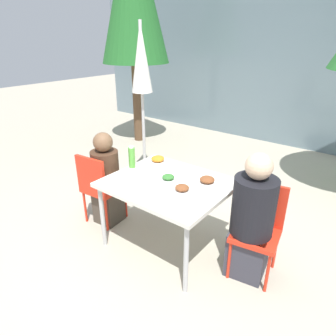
{
  "coord_description": "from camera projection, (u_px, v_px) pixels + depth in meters",
  "views": [
    {
      "loc": [
        1.62,
        -2.08,
        2.07
      ],
      "look_at": [
        0.0,
        0.0,
        0.89
      ],
      "focal_mm": 32.0,
      "sensor_mm": 36.0,
      "label": 1
    }
  ],
  "objects": [
    {
      "name": "person_left",
      "position": [
        107.0,
        181.0,
        3.44
      ],
      "size": [
        0.31,
        0.31,
        1.11
      ],
      "rotation": [
        0.0,
        0.0,
        0.1
      ],
      "color": "#473D33",
      "rests_on": "ground"
    },
    {
      "name": "closed_umbrella",
      "position": [
        142.0,
        70.0,
        4.07
      ],
      "size": [
        0.36,
        0.36,
        2.25
      ],
      "color": "#333333",
      "rests_on": "ground"
    },
    {
      "name": "plate_3",
      "position": [
        168.0,
        178.0,
        2.97
      ],
      "size": [
        0.22,
        0.22,
        0.06
      ],
      "color": "white",
      "rests_on": "dining_table"
    },
    {
      "name": "plate_2",
      "position": [
        207.0,
        181.0,
        2.9
      ],
      "size": [
        0.26,
        0.26,
        0.07
      ],
      "color": "white",
      "rests_on": "dining_table"
    },
    {
      "name": "salad_bowl",
      "position": [
        147.0,
        167.0,
        3.19
      ],
      "size": [
        0.15,
        0.15,
        0.06
      ],
      "color": "white",
      "rests_on": "dining_table"
    },
    {
      "name": "ground_plane",
      "position": [
        168.0,
        243.0,
        3.25
      ],
      "size": [
        24.0,
        24.0,
        0.0
      ],
      "primitive_type": "plane",
      "color": "#B2A893"
    },
    {
      "name": "plate_1",
      "position": [
        158.0,
        160.0,
        3.39
      ],
      "size": [
        0.27,
        0.27,
        0.07
      ],
      "color": "white",
      "rests_on": "dining_table"
    },
    {
      "name": "chair_right",
      "position": [
        259.0,
        223.0,
        2.71
      ],
      "size": [
        0.46,
        0.46,
        0.87
      ],
      "rotation": [
        0.0,
        0.0,
        -2.98
      ],
      "color": "red",
      "rests_on": "ground"
    },
    {
      "name": "plate_0",
      "position": [
        182.0,
        189.0,
        2.75
      ],
      "size": [
        0.24,
        0.24,
        0.07
      ],
      "color": "white",
      "rests_on": "dining_table"
    },
    {
      "name": "person_right",
      "position": [
        252.0,
        221.0,
        2.64
      ],
      "size": [
        0.39,
        0.39,
        1.2
      ],
      "rotation": [
        0.0,
        0.0,
        -2.98
      ],
      "color": "#383842",
      "rests_on": "ground"
    },
    {
      "name": "chair_left",
      "position": [
        99.0,
        184.0,
        3.41
      ],
      "size": [
        0.44,
        0.44,
        0.87
      ],
      "rotation": [
        0.0,
        0.0,
        0.1
      ],
      "color": "red",
      "rests_on": "ground"
    },
    {
      "name": "building_facade",
      "position": [
        302.0,
        68.0,
        5.57
      ],
      "size": [
        10.0,
        0.2,
        3.0
      ],
      "color": "slate",
      "rests_on": "ground"
    },
    {
      "name": "dining_table",
      "position": [
        168.0,
        187.0,
        2.97
      ],
      "size": [
        1.17,
        0.98,
        0.74
      ],
      "color": "silver",
      "rests_on": "ground"
    },
    {
      "name": "drinking_cup",
      "position": [
        155.0,
        188.0,
        2.73
      ],
      "size": [
        0.08,
        0.08,
        0.09
      ],
      "color": "white",
      "rests_on": "dining_table"
    },
    {
      "name": "bottle",
      "position": [
        132.0,
        157.0,
        3.23
      ],
      "size": [
        0.07,
        0.07,
        0.24
      ],
      "color": "#51A338",
      "rests_on": "dining_table"
    }
  ]
}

